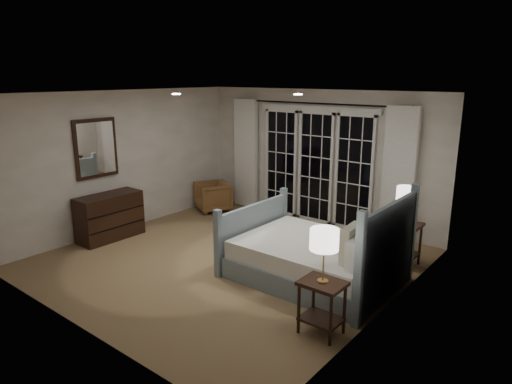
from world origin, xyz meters
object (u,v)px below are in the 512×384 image
Objects in this scene: nightstand_left at (322,300)px; nightstand_right at (403,237)px; bed at (317,257)px; armchair at (213,197)px; lamp_right at (406,194)px; dresser at (110,217)px; lamp_left at (324,240)px.

nightstand_left is 2.38m from nightstand_right.
bed is 3.73m from armchair.
nightstand_right is (-0.04, 2.38, 0.03)m from nightstand_left.
armchair is at bearing 176.50° from nightstand_right.
bed is 1.62m from lamp_right.
bed is 1.37m from nightstand_left.
lamp_right is 4.87m from dresser.
lamp_left is at bearing -4.20° from dresser.
dresser is (-4.36, -2.05, -0.04)m from nightstand_right.
armchair is (-3.42, 1.49, -0.02)m from bed.
dresser is at bearing -154.80° from lamp_right.
nightstand_right is at bearing 59.91° from bed.
nightstand_right is 1.19× the size of lamp_right.
lamp_left is (0.04, -2.38, 0.66)m from nightstand_right.
nightstand_left is 0.55× the size of dresser.
lamp_left is 1.09× the size of lamp_right.
lamp_left is at bearing -56.69° from bed.
dresser is at bearing 175.80° from nightstand_left.
nightstand_right is at bearing 90.87° from nightstand_left.
armchair is (-4.13, 0.25, -0.78)m from lamp_right.
nightstand_left is 1.03× the size of lamp_left.
nightstand_right is 0.66m from lamp_right.
bed is at bearing -120.09° from lamp_right.
bed is 1.97× the size of dresser.
lamp_right is (0.71, 1.23, 0.76)m from bed.
armchair is at bearing 176.50° from lamp_right.
lamp_right is at bearing 90.87° from lamp_left.
armchair is (-4.17, 2.63, -0.10)m from nightstand_left.
nightstand_right is at bearing 23.92° from armchair.
dresser is (-4.40, 0.32, -0.01)m from nightstand_left.
bed is 3.56× the size of nightstand_left.
nightstand_left is 0.69m from lamp_left.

